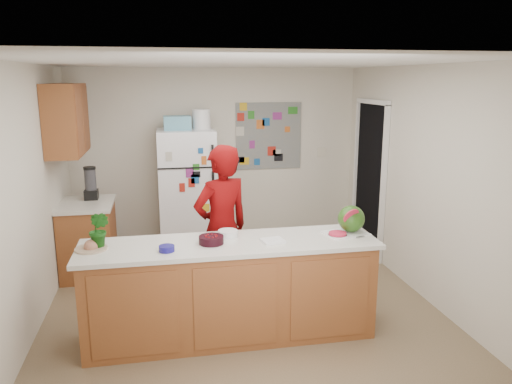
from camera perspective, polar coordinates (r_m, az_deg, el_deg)
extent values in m
cube|color=brown|center=(5.35, -1.45, -13.40)|extent=(4.00, 4.50, 0.02)
cube|color=beige|center=(7.12, -4.51, 3.89)|extent=(4.00, 0.02, 2.50)
cube|color=beige|center=(5.02, -24.83, -1.10)|extent=(0.02, 4.50, 2.50)
cube|color=beige|center=(5.60, 19.19, 0.75)|extent=(0.02, 4.50, 2.50)
cube|color=white|center=(4.80, -1.63, 14.69)|extent=(4.00, 4.50, 0.02)
cube|color=black|center=(6.90, 12.92, 1.37)|extent=(0.03, 0.85, 2.04)
cube|color=brown|center=(4.68, -2.92, -11.32)|extent=(2.60, 0.62, 0.88)
cube|color=silver|center=(4.51, -2.99, -5.98)|extent=(2.68, 0.70, 0.04)
cube|color=brown|center=(6.45, -18.59, -5.22)|extent=(0.60, 0.80, 0.86)
cube|color=silver|center=(6.33, -18.88, -1.34)|extent=(0.64, 0.84, 0.04)
cube|color=brown|center=(6.14, -20.84, 7.77)|extent=(0.35, 1.00, 0.80)
cube|color=silver|center=(6.79, -7.86, -0.07)|extent=(0.75, 0.70, 1.70)
cube|color=#5999B2|center=(6.64, -8.98, 7.82)|extent=(0.35, 0.28, 0.18)
cube|color=slate|center=(7.18, 1.46, 6.42)|extent=(0.95, 0.01, 0.95)
imported|color=#600405|center=(5.08, -3.93, -4.26)|extent=(0.75, 0.64, 1.73)
cylinder|color=black|center=(6.44, -18.38, 0.86)|extent=(0.14, 0.14, 0.38)
cube|color=white|center=(4.81, 10.19, -4.65)|extent=(0.45, 0.38, 0.01)
sphere|color=#2C5E19|center=(4.81, 10.83, -3.02)|extent=(0.25, 0.25, 0.25)
cylinder|color=red|center=(4.73, 9.30, -4.71)|extent=(0.17, 0.17, 0.02)
cylinder|color=black|center=(4.47, -5.14, -5.47)|extent=(0.25, 0.25, 0.07)
cylinder|color=white|center=(4.66, -3.24, -4.75)|extent=(0.23, 0.23, 0.06)
cylinder|color=navy|center=(4.33, -10.17, -6.37)|extent=(0.15, 0.15, 0.05)
cylinder|color=beige|center=(4.54, -18.32, -6.17)|extent=(0.35, 0.35, 0.02)
cube|color=white|center=(4.51, 1.94, -5.59)|extent=(0.22, 0.20, 0.02)
cube|color=gray|center=(4.73, 11.76, -5.02)|extent=(0.09, 0.06, 0.01)
imported|color=#194512|center=(4.50, -17.48, -4.15)|extent=(0.23, 0.22, 0.33)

